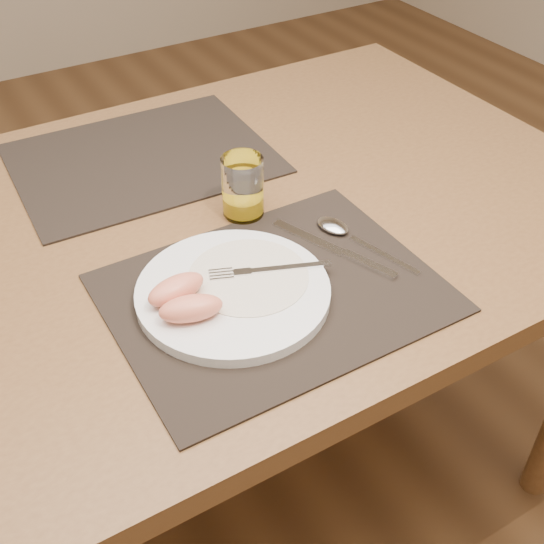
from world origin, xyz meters
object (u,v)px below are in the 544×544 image
Objects in this scene: table at (203,258)px; placemat_near at (274,293)px; plate at (233,292)px; knife at (343,253)px; placemat_far at (142,158)px; spoon at (340,230)px; juice_glass at (243,189)px; fork at (259,271)px.

table is 3.11× the size of placemat_near.
plate is 1.28× the size of knife.
placemat_far is 2.37× the size of spoon.
juice_glass is at bearing 113.71° from knife.
juice_glass is (0.07, -0.03, 0.13)m from table.
placemat_near is 2.13× the size of knife.
plate is 1.42× the size of spoon.
spoon is (0.18, -0.37, 0.01)m from placemat_far.
fork is 0.14m from knife.
plate reaches higher than spoon.
plate is 0.21m from juice_glass.
fork is at bearing -88.31° from placemat_far.
spoon is (0.17, -0.15, 0.09)m from table.
fork is 1.68× the size of juice_glass.
juice_glass reaches higher than plate.
juice_glass reaches higher than knife.
knife reaches higher than placemat_far.
placemat_near is 0.44m from placemat_far.
table is 5.19× the size of plate.
juice_glass is at bearing 129.61° from spoon.
fork reaches higher than table.
fork is (0.05, 0.01, 0.01)m from plate.
knife is at bearing -54.91° from table.
spoon is (0.16, 0.07, 0.01)m from placemat_near.
knife is at bearing -0.36° from plate.
placemat_far is at bearing 109.57° from knife.
knife is (0.14, -0.20, 0.09)m from table.
juice_glass is (-0.08, 0.17, 0.04)m from knife.
placemat_near is at bearing -171.59° from knife.
knife is (0.14, -0.01, -0.02)m from fork.
juice_glass is (-0.10, 0.12, 0.04)m from spoon.
plate is (-0.04, -0.42, 0.01)m from placemat_far.
juice_glass is at bearing -73.42° from placemat_far.
placemat_near is (0.01, -0.22, 0.09)m from table.
table is 13.95× the size of juice_glass.
fork is at bearing -167.89° from spoon.
placemat_far is 2.13× the size of knife.
plate is 0.22m from spoon.
spoon is at bearing 22.81° from placemat_near.
table is 6.63× the size of knife.
spoon is at bearing 60.00° from knife.
fork is at bearing -88.98° from table.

